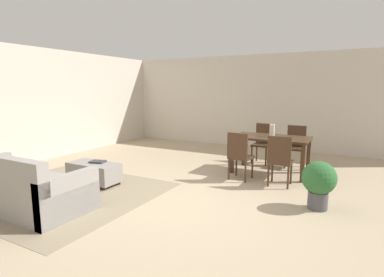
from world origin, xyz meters
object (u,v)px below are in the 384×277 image
couch (18,188)px  book_on_ottoman (98,162)px  ottoman_table (94,172)px  dining_chair_far_right (296,144)px  potted_plant (319,181)px  dining_chair_near_right (280,158)px  vase_centerpiece (272,131)px  dining_chair_far_left (263,141)px  dining_chair_near_left (239,153)px  dining_table (271,142)px

couch → book_on_ottoman: 1.40m
ottoman_table → book_on_ottoman: book_on_ottoman is taller
dining_chair_far_right → potted_plant: bearing=-72.6°
dining_chair_far_right → dining_chair_near_right: bearing=-89.7°
vase_centerpiece → dining_chair_far_left: bearing=116.4°
vase_centerpiece → dining_chair_near_left: bearing=-116.5°
ottoman_table → dining_chair_near_right: (3.01, 1.46, 0.29)m
couch → potted_plant: couch is taller
dining_chair_far_right → potted_plant: dining_chair_far_right is taller
dining_chair_far_right → ottoman_table: bearing=-134.6°
dining_chair_far_right → vase_centerpiece: 0.90m
dining_chair_near_left → vase_centerpiece: size_ratio=3.63×
dining_chair_near_left → dining_chair_near_right: size_ratio=1.00×
dining_chair_far_left → dining_chair_far_right: same height
dining_chair_near_left → dining_chair_far_left: same height
dining_chair_far_left → book_on_ottoman: (-2.20, -3.05, -0.11)m
dining_table → dining_chair_far_right: dining_chair_far_right is taller
dining_table → dining_chair_far_right: size_ratio=1.65×
couch → ottoman_table: couch is taller
ottoman_table → dining_chair_near_left: (2.25, 1.49, 0.29)m
dining_chair_near_right → potted_plant: bearing=-46.6°
couch → vase_centerpiece: size_ratio=8.77×
book_on_ottoman → dining_chair_near_left: bearing=33.1°
dining_chair_near_right → potted_plant: size_ratio=1.30×
dining_table → dining_chair_near_left: bearing=-116.1°
dining_chair_far_right → dining_table: bearing=-115.6°
couch → book_on_ottoman: couch is taller
vase_centerpiece → ottoman_table: bearing=-139.1°
dining_chair_near_left → potted_plant: (1.50, -0.81, -0.11)m
dining_chair_near_right → vase_centerpiece: 0.99m
dining_chair_near_left → book_on_ottoman: bearing=-146.9°
dining_chair_near_right → potted_plant: dining_chair_near_right is taller
dining_chair_far_left → dining_chair_far_right: size_ratio=1.00×
vase_centerpiece → couch: bearing=-127.9°
dining_table → dining_chair_far_left: (-0.39, 0.82, -0.14)m
dining_table → dining_chair_near_left: 0.90m
potted_plant → ottoman_table: bearing=-169.6°
dining_chair_near_right → dining_chair_far_right: size_ratio=1.00×
ottoman_table → book_on_ottoman: size_ratio=3.72×
ottoman_table → dining_table: 3.52m
dining_chair_near_right → vase_centerpiece: bearing=113.1°
dining_table → dining_chair_far_right: (0.36, 0.76, -0.14)m
book_on_ottoman → dining_chair_far_right: bearing=45.3°
vase_centerpiece → potted_plant: vase_centerpiece is taller
couch → dining_chair_far_left: dining_chair_far_left is taller
dining_chair_far_left → vase_centerpiece: 0.98m
couch → dining_chair_near_right: (3.19, 2.78, 0.24)m
dining_chair_near_left → ottoman_table: bearing=-146.5°
ottoman_table → dining_chair_far_left: size_ratio=1.05×
dining_table → potted_plant: bearing=-55.5°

